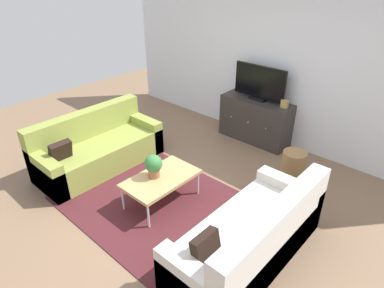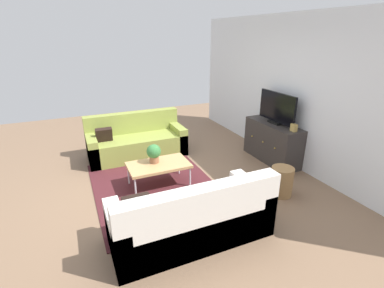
{
  "view_description": "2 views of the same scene",
  "coord_description": "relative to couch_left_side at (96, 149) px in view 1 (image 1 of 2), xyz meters",
  "views": [
    {
      "loc": [
        2.68,
        -2.44,
        2.85
      ],
      "look_at": [
        0.0,
        0.52,
        0.65
      ],
      "focal_mm": 31.29,
      "sensor_mm": 36.0,
      "label": 1
    },
    {
      "loc": [
        3.95,
        -1.24,
        2.35
      ],
      "look_at": [
        0.0,
        0.52,
        0.65
      ],
      "focal_mm": 26.34,
      "sensor_mm": 36.0,
      "label": 2
    }
  ],
  "objects": [
    {
      "name": "wall_back",
      "position": [
        1.43,
        2.65,
        1.07
      ],
      "size": [
        6.4,
        0.12,
        2.7
      ],
      "primitive_type": "cube",
      "color": "white",
      "rests_on": "ground_plane"
    },
    {
      "name": "wicker_basket",
      "position": [
        2.46,
        1.68,
        -0.06
      ],
      "size": [
        0.34,
        0.34,
        0.46
      ],
      "primitive_type": "cylinder",
      "color": "#9E7547",
      "rests_on": "ground_plane"
    },
    {
      "name": "potted_plant",
      "position": [
        1.35,
        -0.01,
        0.28
      ],
      "size": [
        0.23,
        0.23,
        0.31
      ],
      "color": "#936042",
      "rests_on": "coffee_table"
    },
    {
      "name": "area_rug",
      "position": [
        1.43,
        -0.05,
        -0.28
      ],
      "size": [
        2.5,
        1.9,
        0.01
      ],
      "primitive_type": "cube",
      "color": "#4C1E23",
      "rests_on": "ground_plane"
    },
    {
      "name": "tv_console",
      "position": [
        1.35,
        2.37,
        0.09
      ],
      "size": [
        1.25,
        0.47,
        0.76
      ],
      "color": "#332D2B",
      "rests_on": "ground_plane"
    },
    {
      "name": "coffee_table",
      "position": [
        1.43,
        0.04,
        0.08
      ],
      "size": [
        0.57,
        0.98,
        0.39
      ],
      "color": "tan",
      "rests_on": "ground_plane"
    },
    {
      "name": "couch_right_side",
      "position": [
        2.87,
        0.0,
        0.0
      ],
      "size": [
        0.8,
        1.91,
        0.85
      ],
      "color": "silver",
      "rests_on": "ground_plane"
    },
    {
      "name": "couch_left_side",
      "position": [
        0.0,
        0.0,
        0.0
      ],
      "size": [
        0.8,
        1.91,
        0.85
      ],
      "color": "olive",
      "rests_on": "ground_plane"
    },
    {
      "name": "flat_screen_tv",
      "position": [
        1.35,
        2.39,
        0.76
      ],
      "size": [
        0.94,
        0.16,
        0.59
      ],
      "color": "black",
      "rests_on": "tv_console"
    },
    {
      "name": "mantel_clock",
      "position": [
        1.85,
        2.37,
        0.54
      ],
      "size": [
        0.11,
        0.07,
        0.13
      ],
      "primitive_type": "cube",
      "color": "tan",
      "rests_on": "tv_console"
    },
    {
      "name": "ground_plane",
      "position": [
        1.43,
        0.1,
        -0.28
      ],
      "size": [
        10.0,
        10.0,
        0.0
      ],
      "primitive_type": "plane",
      "color": "#84664C"
    }
  ]
}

